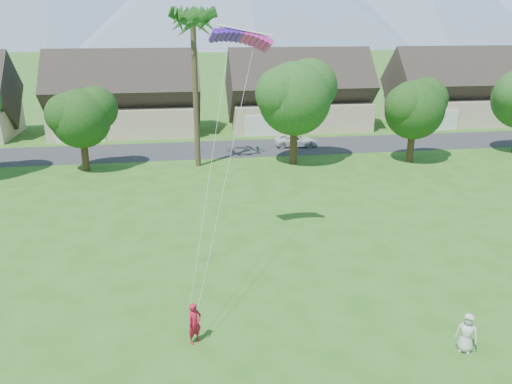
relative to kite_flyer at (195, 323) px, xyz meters
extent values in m
cube|color=#2D2D30|center=(3.22, 29.88, -0.81)|extent=(90.00, 7.00, 0.01)
imported|color=red|center=(0.00, 0.00, 0.00)|extent=(0.71, 0.67, 1.63)
imported|color=silver|center=(9.68, -2.03, -0.05)|extent=(0.89, 0.84, 1.53)
imported|color=silver|center=(10.84, 29.88, -0.25)|extent=(4.17, 2.11, 1.13)
cube|color=beige|center=(-5.78, 38.88, 0.69)|extent=(15.00, 8.00, 3.00)
cube|color=#382D28|center=(-5.78, 38.88, 3.97)|extent=(15.75, 8.15, 8.15)
cube|color=silver|center=(-9.98, 34.82, 0.29)|extent=(4.80, 0.12, 2.20)
cube|color=beige|center=(13.22, 38.88, 0.69)|extent=(15.00, 8.00, 3.00)
cube|color=#382D28|center=(13.22, 38.88, 3.97)|extent=(15.75, 8.15, 8.15)
cube|color=silver|center=(9.02, 34.82, 0.29)|extent=(4.80, 0.12, 2.20)
cube|color=beige|center=(32.22, 38.88, 0.69)|extent=(15.00, 8.00, 3.00)
cube|color=#382D28|center=(32.22, 38.88, 3.97)|extent=(15.75, 8.15, 8.15)
cube|color=silver|center=(28.02, 34.82, 0.29)|extent=(4.80, 0.12, 2.20)
cylinder|color=#47301C|center=(-7.78, 24.38, 0.27)|extent=(0.56, 0.56, 2.18)
sphere|color=#214916|center=(-7.78, 24.38, 3.40)|extent=(4.62, 4.62, 4.62)
cylinder|color=#47301C|center=(9.22, 23.88, 0.59)|extent=(0.62, 0.62, 2.82)
sphere|color=#214916|center=(9.22, 23.88, 4.64)|extent=(5.98, 5.98, 5.98)
cylinder|color=#47301C|center=(19.22, 22.88, 0.34)|extent=(0.58, 0.58, 2.30)
sphere|color=#214916|center=(19.22, 22.88, 3.65)|extent=(4.90, 4.90, 4.90)
cylinder|color=#4C3D26|center=(1.22, 24.38, 5.19)|extent=(0.44, 0.44, 12.00)
sphere|color=#286021|center=(1.22, 24.38, 11.49)|extent=(3.00, 3.00, 3.00)
cube|color=#5219C2|center=(2.15, 8.02, 9.95)|extent=(1.50, 1.14, 0.50)
cube|color=#D0279B|center=(3.56, 8.02, 9.95)|extent=(1.50, 1.14, 0.50)
camera|label=1|loc=(-0.20, -16.03, 10.54)|focal=35.00mm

